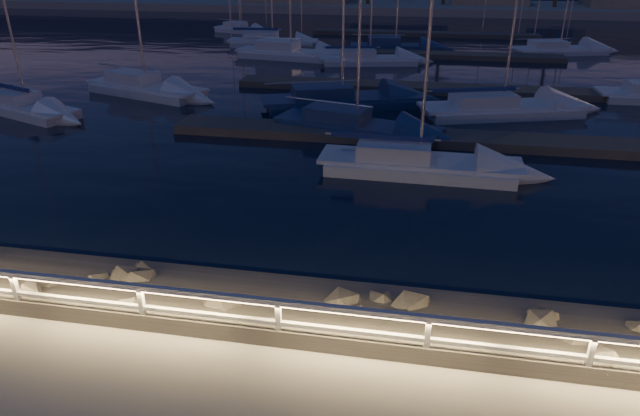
# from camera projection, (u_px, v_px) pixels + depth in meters

# --- Properties ---
(ground) EXTENTS (400.00, 400.00, 0.00)m
(ground) POSITION_uv_depth(u_px,v_px,m) (375.00, 354.00, 11.53)
(ground) COLOR gray
(ground) RESTS_ON ground
(harbor_water) EXTENTS (400.00, 440.00, 0.60)m
(harbor_water) POSITION_uv_depth(u_px,v_px,m) (418.00, 79.00, 39.81)
(harbor_water) COLOR black
(harbor_water) RESTS_ON ground
(guard_rail) EXTENTS (44.11, 0.12, 1.06)m
(guard_rail) POSITION_uv_depth(u_px,v_px,m) (373.00, 322.00, 11.21)
(guard_rail) COLOR silver
(guard_rail) RESTS_ON ground
(riprap) EXTENTS (36.33, 2.69, 1.33)m
(riprap) POSITION_uv_depth(u_px,v_px,m) (289.00, 312.00, 13.17)
(riprap) COLOR #5F5A52
(riprap) RESTS_ON ground
(floating_docks) EXTENTS (22.00, 36.00, 0.40)m
(floating_docks) POSITION_uv_depth(u_px,v_px,m) (419.00, 68.00, 40.71)
(floating_docks) COLOR #524B44
(floating_docks) RESTS_ON ground
(far_shore) EXTENTS (160.00, 14.00, 5.20)m
(far_shore) POSITION_uv_depth(u_px,v_px,m) (427.00, 4.00, 77.54)
(far_shore) COLOR gray
(far_shore) RESTS_ON ground
(sailboat_a) EXTENTS (6.92, 4.23, 11.51)m
(sailboat_a) POSITION_uv_depth(u_px,v_px,m) (25.00, 106.00, 30.09)
(sailboat_a) COLOR silver
(sailboat_a) RESTS_ON ground
(sailboat_b) EXTENTS (7.84, 2.54, 13.25)m
(sailboat_b) POSITION_uv_depth(u_px,v_px,m) (414.00, 162.00, 22.25)
(sailboat_b) COLOR silver
(sailboat_b) RESTS_ON ground
(sailboat_c) EXTENTS (9.10, 5.43, 14.96)m
(sailboat_c) POSITION_uv_depth(u_px,v_px,m) (338.00, 99.00, 31.34)
(sailboat_c) COLOR navy
(sailboat_c) RESTS_ON ground
(sailboat_e) EXTENTS (8.18, 4.70, 13.54)m
(sailboat_e) POSITION_uv_depth(u_px,v_px,m) (144.00, 87.00, 34.01)
(sailboat_e) COLOR silver
(sailboat_e) RESTS_ON ground
(sailboat_f) EXTENTS (8.18, 4.28, 13.44)m
(sailboat_f) POSITION_uv_depth(u_px,v_px,m) (353.00, 125.00, 26.86)
(sailboat_f) COLOR navy
(sailboat_f) RESTS_ON ground
(sailboat_g) EXTENTS (8.92, 5.04, 14.62)m
(sailboat_g) POSITION_uv_depth(u_px,v_px,m) (498.00, 107.00, 29.80)
(sailboat_g) COLOR silver
(sailboat_g) RESTS_ON ground
(sailboat_i) EXTENTS (7.98, 3.04, 13.36)m
(sailboat_i) POSITION_uv_depth(u_px,v_px,m) (271.00, 41.00, 50.26)
(sailboat_i) COLOR silver
(sailboat_i) RESTS_ON ground
(sailboat_j) EXTENTS (9.04, 3.93, 14.92)m
(sailboat_j) POSITION_uv_depth(u_px,v_px,m) (288.00, 52.00, 44.99)
(sailboat_j) COLOR silver
(sailboat_j) RESTS_ON ground
(sailboat_k) EXTENTS (7.74, 3.71, 12.68)m
(sailboat_k) POSITION_uv_depth(u_px,v_px,m) (367.00, 59.00, 42.84)
(sailboat_k) COLOR silver
(sailboat_k) RESTS_ON ground
(sailboat_l) EXTENTS (8.21, 4.31, 13.38)m
(sailboat_l) POSITION_uv_depth(u_px,v_px,m) (557.00, 49.00, 46.91)
(sailboat_l) COLOR silver
(sailboat_l) RESTS_ON ground
(sailboat_m) EXTENTS (6.28, 3.61, 10.39)m
(sailboat_m) POSITION_uv_depth(u_px,v_px,m) (240.00, 29.00, 58.37)
(sailboat_m) COLOR silver
(sailboat_m) RESTS_ON ground
(sailboat_n) EXTENTS (7.76, 3.06, 12.88)m
(sailboat_n) POSITION_uv_depth(u_px,v_px,m) (393.00, 46.00, 48.05)
(sailboat_n) COLOR navy
(sailboat_n) RESTS_ON ground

